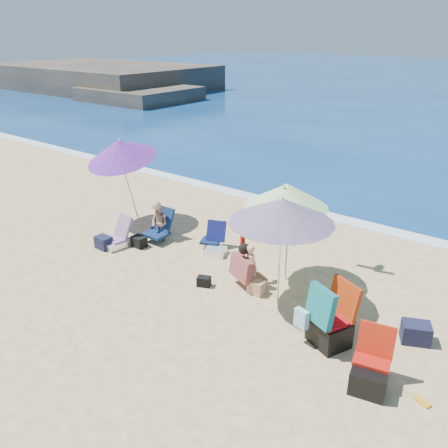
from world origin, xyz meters
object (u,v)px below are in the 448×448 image
Objects in this scene: umbrella_striped at (287,195)px; person_center at (247,267)px; umbrella_blue at (120,150)px; furled_umbrella at (243,249)px; camp_chair_left at (370,372)px; person_left at (159,222)px; chair_navy at (215,244)px; umbrella_turquoise at (282,211)px; chair_rainbow at (117,239)px; camp_chair_right at (328,323)px.

person_center is at bearing -127.12° from umbrella_striped.
umbrella_blue is 4.22m from furled_umbrella.
person_center is at bearing -9.14° from umbrella_blue.
furled_umbrella is 1.47× the size of camp_chair_left.
chair_navy is at bearing 12.83° from person_left.
camp_chair_left is 5.92m from person_left.
umbrella_turquoise reaches higher than umbrella_striped.
chair_rainbow is (-3.80, -0.90, -1.60)m from umbrella_striped.
person_left is (-4.79, 1.16, 0.05)m from camp_chair_right.
furled_umbrella is 3.34m from camp_chair_left.
person_left is (-2.63, 0.38, -0.25)m from furled_umbrella.
furled_umbrella reaches higher than chair_rainbow.
chair_rainbow is at bearing -166.62° from umbrella_striped.
chair_navy is (-1.87, 0.24, -1.62)m from umbrella_striped.
furled_umbrella is (-0.97, 0.29, -1.10)m from umbrella_turquoise.
camp_chair_right is (1.20, -0.49, -1.41)m from umbrella_turquoise.
umbrella_blue is 2.01m from person_left.
person_left reaches higher than chair_rainbow.
furled_umbrella is at bearing -7.92° from umbrella_blue.
camp_chair_right reaches higher than chair_navy.
person_left is at bearing 169.88° from person_center.
person_left is at bearing 163.43° from camp_chair_left.
umbrella_turquoise is 1.62× the size of furled_umbrella.
person_left is at bearing 166.39° from camp_chair_right.
chair_rainbow is 0.75× the size of person_left.
umbrella_turquoise is 0.82m from umbrella_striped.
camp_chair_right reaches higher than person_left.
camp_chair_right is at bearing -23.35° from chair_navy.
umbrella_blue reaches higher than chair_rainbow.
person_center is (0.19, -0.12, -0.26)m from furled_umbrella.
chair_rainbow is 0.68× the size of camp_chair_right.
umbrella_turquoise is at bearing -16.69° from furled_umbrella.
chair_rainbow is 1.03m from person_left.
umbrella_striped reaches higher than chair_rainbow.
person_center is (4.19, -0.67, -1.47)m from umbrella_blue.
chair_navy is at bearing 156.65° from camp_chair_right.
umbrella_blue is 2.15m from chair_rainbow.
camp_chair_right is 1.11× the size of person_left.
umbrella_striped is at bearing 114.53° from umbrella_turquoise.
person_center is (-1.98, 0.66, 0.05)m from camp_chair_right.
chair_rainbow is at bearing -149.25° from chair_navy.
umbrella_striped is at bearing -7.34° from chair_navy.
person_center reaches higher than chair_navy.
umbrella_blue is 2.17× the size of camp_chair_right.
umbrella_striped is 2.29× the size of person_center.
umbrella_blue is 3.20× the size of chair_rainbow.
camp_chair_right is at bearing -3.53° from chair_rainbow.
umbrella_turquoise is at bearing -9.67° from umbrella_blue.
umbrella_blue is at bearing 172.08° from furled_umbrella.
camp_chair_right is 4.93m from person_left.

